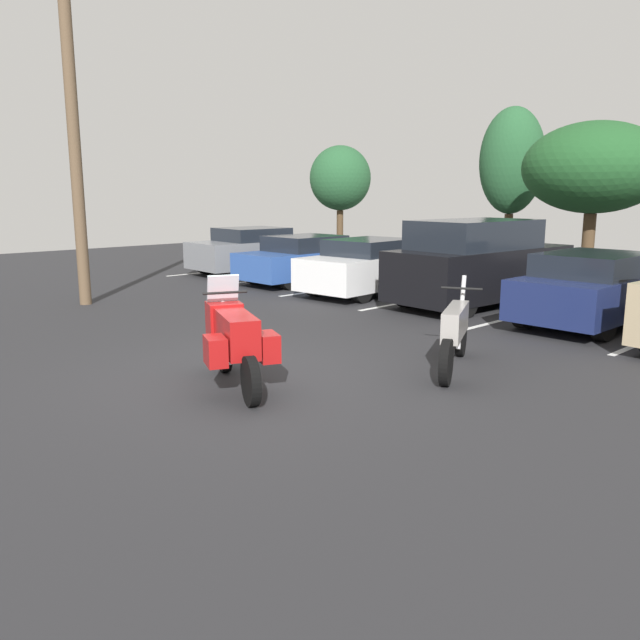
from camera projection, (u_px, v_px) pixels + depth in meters
ground at (246, 379)px, 9.06m from camera, size 44.00×44.00×0.10m
motorcycle_touring at (234, 337)px, 8.50m from camera, size 2.09×1.24×1.42m
motorcycle_second at (455, 332)px, 9.31m from camera, size 1.19×2.12×1.28m
parking_stripes at (477, 305)px, 14.79m from camera, size 19.24×5.01×0.01m
car_grey at (258, 250)px, 20.64m from camera, size 2.13×4.53×1.46m
car_blue at (311, 259)px, 18.55m from camera, size 1.82×4.59×1.35m
car_white at (375, 266)px, 16.51m from camera, size 2.07×4.59×1.40m
car_black at (479, 263)px, 14.70m from camera, size 2.17×4.88×1.95m
car_navy at (598, 288)px, 12.56m from camera, size 1.77×4.36×1.42m
utility_pole at (73, 120)px, 14.11m from camera, size 1.28×1.43×7.96m
tree_center_left at (512, 161)px, 25.77m from camera, size 2.58×2.58×5.93m
tree_far_right at (340, 178)px, 35.35m from camera, size 3.38×3.38×5.11m
tree_left at (594, 168)px, 21.00m from camera, size 4.59×4.59×4.85m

